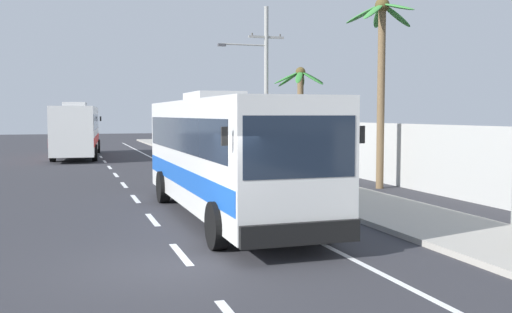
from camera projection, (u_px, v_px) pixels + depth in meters
ground_plane at (190, 266)px, 11.24m from camera, size 160.00×160.00×0.00m
sidewalk_kerb at (310, 187)px, 22.81m from camera, size 3.20×90.00×0.14m
lane_markings at (170, 181)px, 25.61m from camera, size 3.36×71.00×0.01m
boundary_wall at (351, 149)px, 27.69m from camera, size 0.24×60.00×2.54m
coach_bus_foreground at (226, 151)px, 16.50m from camera, size 3.03×11.04×3.57m
coach_bus_far_lane at (77, 129)px, 39.32m from camera, size 3.62×11.66×3.68m
motorcycle_beside_bus at (205, 164)px, 26.53m from camera, size 0.56×1.96×1.56m
pedestrian_near_kerb at (227, 150)px, 30.94m from camera, size 0.36×0.36×1.71m
pedestrian_far_walk at (244, 154)px, 29.16m from camera, size 0.36×0.36×1.54m
utility_pole_mid at (264, 81)px, 33.00m from camera, size 3.85×0.24×8.94m
palm_nearest at (300, 98)px, 32.98m from camera, size 3.13×2.84×5.57m
palm_second at (381, 58)px, 22.65m from camera, size 2.74×2.97×7.38m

